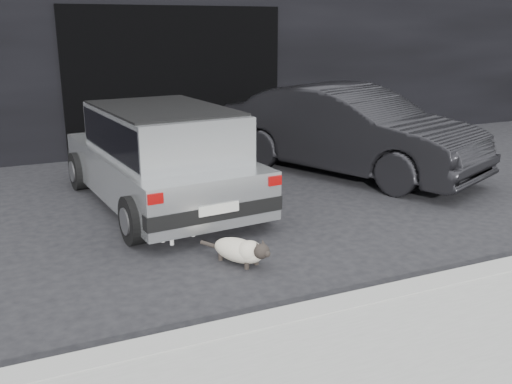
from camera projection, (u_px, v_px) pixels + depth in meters
name	position (u px, v px, depth m)	size (l,w,h in m)	color
ground	(198.00, 224.00, 6.77)	(80.00, 80.00, 0.00)	black
building_facade	(146.00, 13.00, 11.71)	(34.00, 4.00, 5.00)	black
garage_opening	(177.00, 81.00, 10.29)	(4.00, 0.10, 2.60)	black
curb	(406.00, 293.00, 4.88)	(18.00, 0.25, 0.12)	#989993
silver_hatchback	(161.00, 152.00, 7.29)	(2.01, 3.65, 1.30)	#B4B7B9
second_car	(350.00, 130.00, 8.89)	(1.46, 4.18, 1.38)	black
cat_siamese	(242.00, 251.00, 5.60)	(0.53, 0.78, 0.30)	beige
cat_white	(180.00, 222.00, 6.26)	(0.74, 0.53, 0.39)	silver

